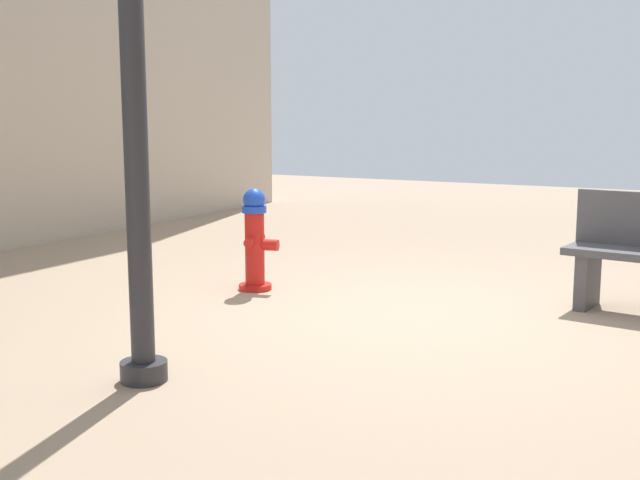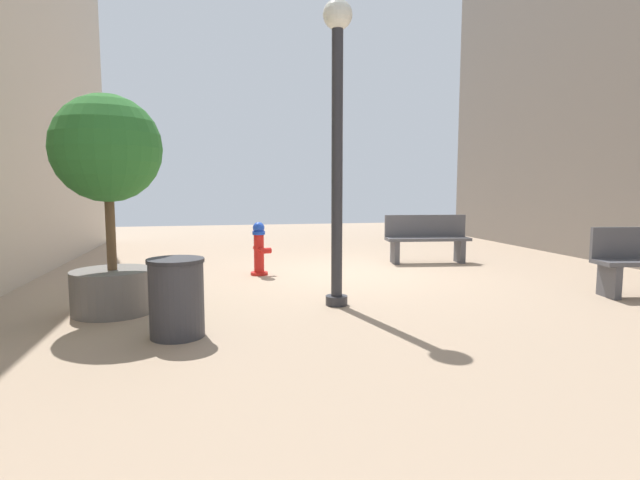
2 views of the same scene
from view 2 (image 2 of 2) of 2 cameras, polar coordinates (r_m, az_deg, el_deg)
name	(u,v)px [view 2 (image 2 of 2)]	position (r m, az deg, el deg)	size (l,w,h in m)	color
ground_plane	(352,273)	(8.70, 3.69, -3.82)	(23.40, 23.40, 0.00)	tan
fire_hydrant	(259,248)	(8.49, -7.07, -0.98)	(0.37, 0.40, 0.91)	red
bench_near	(427,238)	(10.06, 12.28, 0.24)	(1.70, 0.64, 0.95)	#4C4C51
planter_tree	(108,177)	(6.32, -23.36, 6.71)	(1.25, 1.25, 2.58)	slate
street_lamp	(337,119)	(6.23, 2.01, 13.84)	(0.36, 0.36, 3.75)	#2D2D33
trash_bin	(177,298)	(5.16, -16.30, -6.44)	(0.56, 0.56, 0.80)	#38383D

